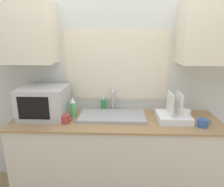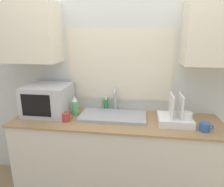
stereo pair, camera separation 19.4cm
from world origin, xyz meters
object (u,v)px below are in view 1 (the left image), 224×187
(dish_rack, at_px, (174,115))
(soap_bottle, at_px, (103,105))
(spray_bottle, at_px, (73,107))
(microwave, at_px, (45,102))
(faucet, at_px, (113,98))
(mug_near_sink, at_px, (65,119))

(dish_rack, xyz_separation_m, soap_bottle, (-0.73, 0.26, 0.01))
(soap_bottle, bearing_deg, spray_bottle, -147.87)
(microwave, xyz_separation_m, soap_bottle, (0.60, 0.19, -0.09))
(faucet, bearing_deg, microwave, -166.72)
(faucet, bearing_deg, mug_near_sink, -143.34)
(faucet, xyz_separation_m, microwave, (-0.71, -0.17, 0.00))
(faucet, relative_size, mug_near_sink, 2.34)
(spray_bottle, bearing_deg, faucet, 21.96)
(microwave, height_order, dish_rack, microwave)
(microwave, distance_m, dish_rack, 1.34)
(soap_bottle, distance_m, mug_near_sink, 0.50)
(dish_rack, bearing_deg, microwave, 176.95)
(faucet, xyz_separation_m, mug_near_sink, (-0.45, -0.34, -0.11))
(faucet, relative_size, microwave, 0.57)
(spray_bottle, relative_size, mug_near_sink, 1.86)
(microwave, bearing_deg, spray_bottle, 0.08)
(spray_bottle, bearing_deg, dish_rack, -3.95)
(spray_bottle, height_order, mug_near_sink, spray_bottle)
(microwave, height_order, mug_near_sink, microwave)
(faucet, height_order, soap_bottle, faucet)
(spray_bottle, bearing_deg, soap_bottle, 32.13)
(microwave, distance_m, mug_near_sink, 0.33)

